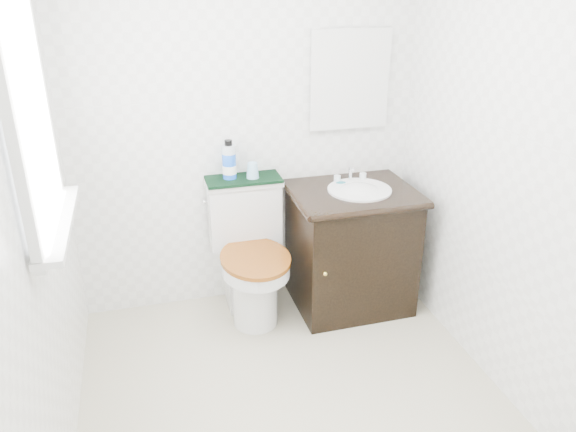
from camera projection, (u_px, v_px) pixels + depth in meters
name	position (u px, v px, depth m)	size (l,w,h in m)	color
floor	(298.00, 409.00, 2.91)	(2.40, 2.40, 0.00)	beige
wall_back	(246.00, 125.00, 3.48)	(2.40, 2.40, 0.00)	white
wall_front	(438.00, 372.00, 1.37)	(2.40, 2.40, 0.00)	white
wall_left	(27.00, 222.00, 2.16)	(2.40, 2.40, 0.00)	white
wall_right	(521.00, 172.00, 2.69)	(2.40, 2.40, 0.00)	white
window	(28.00, 117.00, 2.25)	(0.02, 0.70, 0.90)	white
mirror	(350.00, 80.00, 3.52)	(0.50, 0.02, 0.60)	silver
toilet	(250.00, 260.00, 3.59)	(0.48, 0.65, 0.88)	silver
vanity	(351.00, 244.00, 3.68)	(0.77, 0.66, 0.92)	black
trash_bin	(247.00, 281.00, 3.81)	(0.21, 0.17, 0.29)	silver
towel	(243.00, 179.00, 3.50)	(0.47, 0.22, 0.02)	black
mouthwash_bottle	(229.00, 161.00, 3.45)	(0.08, 0.08, 0.24)	blue
cup	(253.00, 170.00, 3.48)	(0.08, 0.08, 0.10)	#8DC6E7
soap_bar	(341.00, 183.00, 3.60)	(0.08, 0.05, 0.02)	#186974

